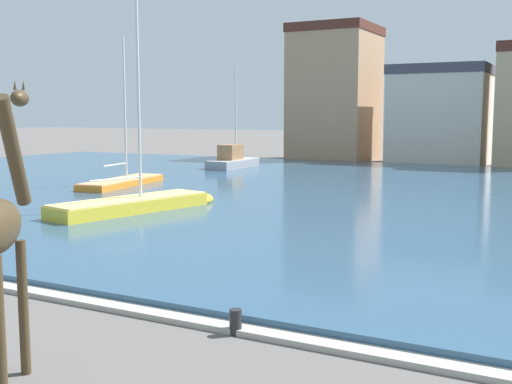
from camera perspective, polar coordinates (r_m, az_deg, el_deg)
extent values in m
cube|color=#2D5170|center=(32.21, 13.90, -0.54)|extent=(81.25, 40.57, 0.26)
cube|color=#ADA89E|center=(13.64, -8.06, -10.94)|extent=(81.25, 0.50, 0.12)
cylinder|color=#42331E|center=(11.16, -20.16, -9.74)|extent=(0.16, 0.16, 2.23)
cylinder|color=#42331E|center=(10.14, -22.02, -11.51)|extent=(0.16, 0.16, 2.23)
cylinder|color=#42331E|center=(11.28, -20.96, 3.36)|extent=(0.81, 1.13, 1.91)
ellipsoid|color=#42331E|center=(11.72, -20.44, 7.89)|extent=(0.52, 0.60, 0.28)
cone|color=#42331E|center=(11.75, -20.83, 8.96)|extent=(0.06, 0.06, 0.16)
cone|color=#42331E|center=(11.71, -20.15, 9.00)|extent=(0.06, 0.06, 0.16)
cube|color=#939399|center=(47.52, -2.06, 2.38)|extent=(1.94, 5.33, 0.83)
ellipsoid|color=#939399|center=(49.74, -0.69, 2.59)|extent=(1.67, 1.90, 0.79)
cube|color=#B1B1B5|center=(47.49, -2.06, 2.92)|extent=(1.90, 5.23, 0.06)
cube|color=#9E7047|center=(47.10, -2.30, 3.60)|extent=(1.31, 1.88, 1.11)
cylinder|color=silver|center=(47.71, -1.85, 7.04)|extent=(0.12, 0.12, 6.90)
cylinder|color=silver|center=(46.97, -2.38, 3.93)|extent=(0.13, 1.85, 0.08)
cube|color=orange|center=(36.35, -11.94, 0.62)|extent=(2.71, 6.90, 0.59)
ellipsoid|color=orange|center=(39.11, -9.54, 1.12)|extent=(1.86, 2.56, 0.56)
cube|color=#E2A56E|center=(36.32, -11.95, 1.13)|extent=(2.66, 6.76, 0.06)
cylinder|color=silver|center=(36.57, -11.70, 7.35)|extent=(0.12, 0.12, 7.93)
cylinder|color=silver|center=(35.67, -12.54, 2.41)|extent=(0.45, 2.34, 0.08)
cube|color=gold|center=(26.61, -11.18, -1.47)|extent=(3.30, 7.30, 0.77)
ellipsoid|color=gold|center=(28.79, -5.92, -0.74)|extent=(2.12, 2.77, 0.73)
cube|color=#DFCD77|center=(26.55, -11.20, -0.59)|extent=(3.24, 7.15, 0.06)
cylinder|color=silver|center=(26.68, -10.52, 8.91)|extent=(0.12, 0.12, 8.84)
cylinder|color=silver|center=(26.03, -12.47, 1.16)|extent=(0.62, 2.44, 0.08)
cylinder|color=#232326|center=(12.55, -1.84, -11.57)|extent=(0.24, 0.24, 0.50)
cube|color=tan|center=(59.24, 7.11, 8.37)|extent=(6.86, 7.43, 11.40)
cube|color=#51281E|center=(59.70, 7.20, 14.23)|extent=(7.00, 7.58, 0.80)
cube|color=beige|center=(56.16, 16.13, 6.23)|extent=(7.74, 6.28, 7.50)
cube|color=#42424C|center=(56.28, 16.28, 10.46)|extent=(7.90, 6.40, 0.80)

